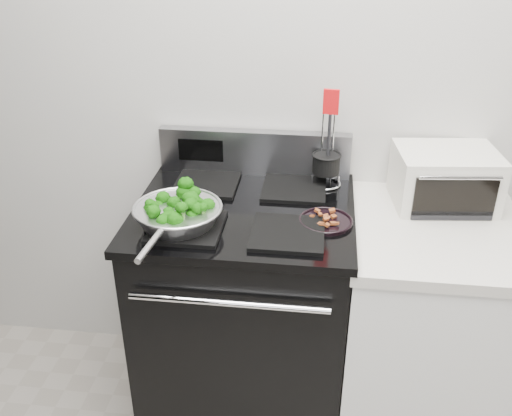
% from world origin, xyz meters
% --- Properties ---
extents(back_wall, '(4.00, 0.02, 2.70)m').
position_xyz_m(back_wall, '(0.00, 1.75, 1.35)').
color(back_wall, beige).
rests_on(back_wall, ground).
extents(gas_range, '(0.79, 0.69, 1.13)m').
position_xyz_m(gas_range, '(-0.30, 1.41, 0.49)').
color(gas_range, black).
rests_on(gas_range, floor).
extents(counter, '(0.62, 0.68, 0.92)m').
position_xyz_m(counter, '(0.39, 1.41, 0.46)').
color(counter, white).
rests_on(counter, floor).
extents(skillet, '(0.30, 0.48, 0.07)m').
position_xyz_m(skillet, '(-0.50, 1.25, 1.00)').
color(skillet, silver).
rests_on(skillet, gas_range).
extents(broccoli_pile, '(0.24, 0.24, 0.08)m').
position_xyz_m(broccoli_pile, '(-0.50, 1.25, 1.02)').
color(broccoli_pile, black).
rests_on(broccoli_pile, skillet).
extents(bacon_plate, '(0.19, 0.19, 0.04)m').
position_xyz_m(bacon_plate, '(-0.01, 1.34, 0.97)').
color(bacon_plate, black).
rests_on(bacon_plate, gas_range).
extents(utensil_holder, '(0.12, 0.12, 0.38)m').
position_xyz_m(utensil_holder, '(-0.01, 1.64, 1.02)').
color(utensil_holder, silver).
rests_on(utensil_holder, gas_range).
extents(toaster_oven, '(0.39, 0.31, 0.21)m').
position_xyz_m(toaster_oven, '(0.42, 1.60, 1.02)').
color(toaster_oven, white).
rests_on(toaster_oven, counter).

